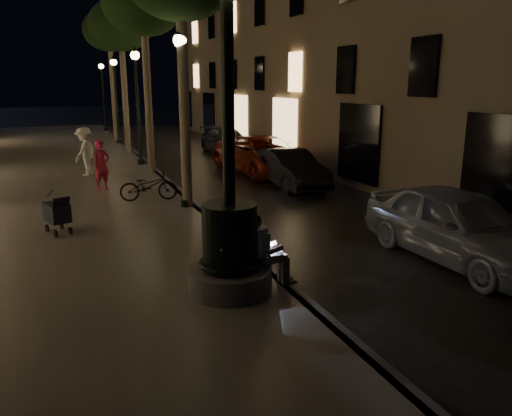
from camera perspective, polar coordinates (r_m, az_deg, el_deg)
name	(u,v)px	position (r m, az deg, el deg)	size (l,w,h in m)	color
ground	(153,172)	(21.02, -11.73, 4.05)	(120.00, 120.00, 0.00)	black
cobble_lane	(222,167)	(21.71, -3.90, 4.66)	(6.00, 45.00, 0.02)	black
promenade	(48,176)	(20.72, -22.71, 3.38)	(8.00, 45.00, 0.20)	#655F59
curb_strip	(152,170)	(21.00, -11.75, 4.32)	(0.25, 45.00, 0.20)	#59595B
building_right	(335,2)	(27.29, 8.98, 22.28)	(8.00, 36.00, 15.00)	#746548
fountain_lamppost	(230,233)	(8.17, -3.02, -2.86)	(1.40, 1.40, 5.21)	#59595B
seated_man_laptop	(264,248)	(8.48, 0.93, -4.56)	(0.90, 0.30, 1.27)	gray
tree_second	(143,4)	(19.87, -12.78, 21.79)	(3.00, 3.00, 7.40)	#6B604C
tree_third	(120,26)	(25.74, -15.23, 19.41)	(3.00, 3.00, 7.20)	#6B604C
tree_far	(109,31)	(31.71, -16.45, 18.80)	(3.00, 3.00, 7.50)	#6B604C
lamp_curb_a	(182,96)	(13.79, -8.45, 12.53)	(0.36, 0.36, 4.81)	black
lamp_curb_b	(137,91)	(21.65, -13.45, 12.87)	(0.36, 0.36, 4.81)	black
lamp_curb_c	(115,89)	(29.59, -15.78, 13.00)	(0.36, 0.36, 4.81)	black
lamp_curb_d	(103,87)	(37.55, -17.13, 13.06)	(0.36, 0.36, 4.81)	black
stroller	(57,212)	(12.30, -21.78, -0.47)	(0.62, 0.99, 1.01)	black
car_front	(459,225)	(11.02, 22.16, -1.82)	(1.81, 4.49, 1.53)	#999CA0
car_second	(290,168)	(17.64, 3.86, 4.55)	(1.38, 3.96, 1.30)	black
car_third	(263,155)	(20.12, 0.84, 6.05)	(2.48, 5.38, 1.49)	maroon
car_rear	(227,141)	(25.86, -3.38, 7.62)	(1.79, 4.41, 1.28)	#2E2D32
pedestrian_red	(101,165)	(16.84, -17.24, 4.70)	(0.59, 0.38, 1.61)	#D42A50
pedestrian_white	(85,151)	(19.73, -18.96, 6.14)	(1.16, 0.66, 1.79)	white
bicycle	(149,186)	(15.00, -12.18, 2.48)	(0.58, 1.66, 0.87)	black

